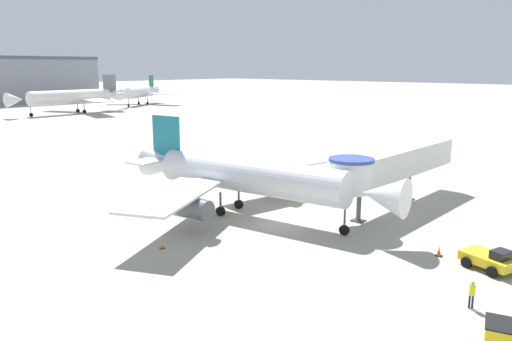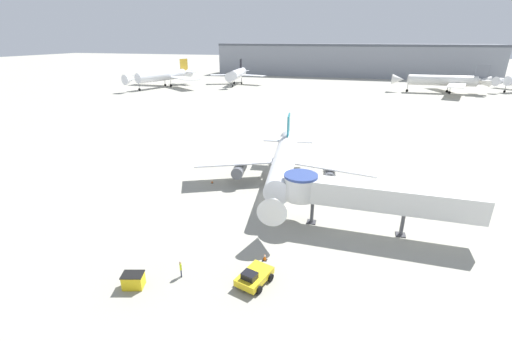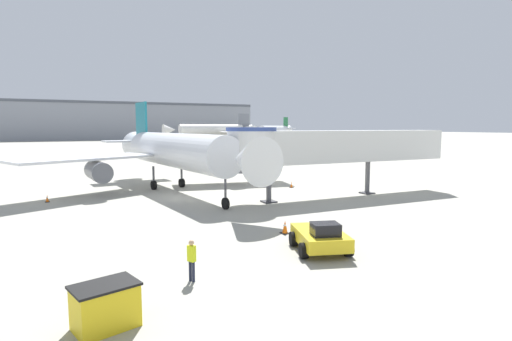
# 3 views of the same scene
# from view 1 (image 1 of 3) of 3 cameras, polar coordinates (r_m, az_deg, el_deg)

# --- Properties ---
(ground_plane) EXTENTS (800.00, 800.00, 0.00)m
(ground_plane) POSITION_cam_1_polar(r_m,az_deg,el_deg) (46.35, 2.17, -6.16)
(ground_plane) COLOR #9E9B8E
(main_airplane) EXTENTS (29.01, 28.94, 9.17)m
(main_airplane) POSITION_cam_1_polar(r_m,az_deg,el_deg) (48.17, -1.35, -0.66)
(main_airplane) COLOR silver
(main_airplane) RESTS_ON ground_plane
(jet_bridge) EXTENTS (22.11, 4.10, 6.26)m
(jet_bridge) POSITION_cam_1_polar(r_m,az_deg,el_deg) (52.18, 15.15, 0.66)
(jet_bridge) COLOR silver
(jet_bridge) RESTS_ON ground_plane
(pushback_tug_yellow) EXTENTS (3.28, 4.16, 1.65)m
(pushback_tug_yellow) POSITION_cam_1_polar(r_m,az_deg,el_deg) (40.00, 25.24, -9.16)
(pushback_tug_yellow) COLOR yellow
(pushback_tug_yellow) RESTS_ON ground_plane
(service_container_yellow) EXTENTS (2.24, 1.83, 1.43)m
(service_container_yellow) POSITION_cam_1_polar(r_m,az_deg,el_deg) (29.81, 25.95, -16.57)
(service_container_yellow) COLOR yellow
(service_container_yellow) RESTS_ON ground_plane
(traffic_cone_port_wing) EXTENTS (0.36, 0.36, 0.61)m
(traffic_cone_port_wing) POSITION_cam_1_polar(r_m,az_deg,el_deg) (41.00, -10.67, -8.38)
(traffic_cone_port_wing) COLOR black
(traffic_cone_port_wing) RESTS_ON ground_plane
(traffic_cone_starboard_wing) EXTENTS (0.37, 0.37, 0.62)m
(traffic_cone_starboard_wing) POSITION_cam_1_polar(r_m,az_deg,el_deg) (55.97, 9.16, -2.82)
(traffic_cone_starboard_wing) COLOR black
(traffic_cone_starboard_wing) RESTS_ON ground_plane
(traffic_cone_near_nose) EXTENTS (0.48, 0.48, 0.79)m
(traffic_cone_near_nose) POSITION_cam_1_polar(r_m,az_deg,el_deg) (41.26, 20.19, -8.66)
(traffic_cone_near_nose) COLOR black
(traffic_cone_near_nose) RESTS_ON ground_plane
(ground_crew_marshaller) EXTENTS (0.34, 0.39, 1.74)m
(ground_crew_marshaller) POSITION_cam_1_polar(r_m,az_deg,el_deg) (33.37, 23.44, -12.70)
(ground_crew_marshaller) COLOR #1E2338
(ground_crew_marshaller) RESTS_ON ground_plane
(background_jet_green_tail) EXTENTS (28.31, 27.68, 10.89)m
(background_jet_green_tail) POSITION_cam_1_polar(r_m,az_deg,el_deg) (194.70, -13.06, 8.72)
(background_jet_green_tail) COLOR silver
(background_jet_green_tail) RESTS_ON ground_plane
(background_jet_gray_tail) EXTENTS (37.07, 35.80, 11.68)m
(background_jet_gray_tail) POSITION_cam_1_polar(r_m,az_deg,el_deg) (164.78, -20.22, 7.90)
(background_jet_gray_tail) COLOR white
(background_jet_gray_tail) RESTS_ON ground_plane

